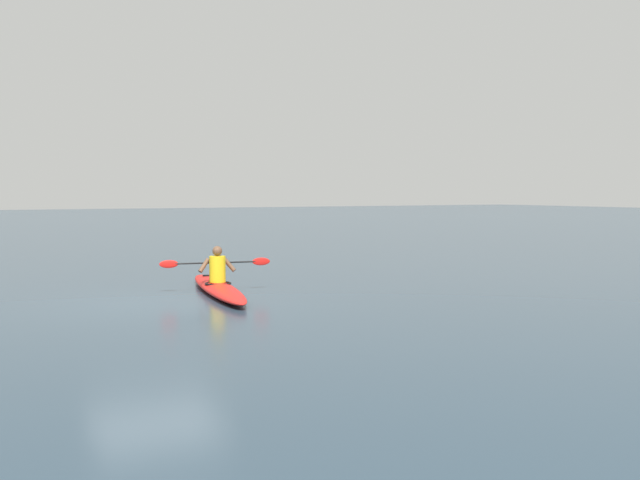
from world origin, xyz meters
The scene contains 3 objects.
ground_plane centered at (0.00, 0.00, 0.00)m, with size 160.00×160.00×0.00m, color #283D4C.
kayak centered at (-1.61, -0.83, 0.12)m, with size 1.56×5.10×0.24m.
kayaker centered at (-1.63, -0.91, 0.58)m, with size 2.38×0.61×0.78m.
Camera 1 is at (4.22, 14.57, 2.20)m, focal length 43.13 mm.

